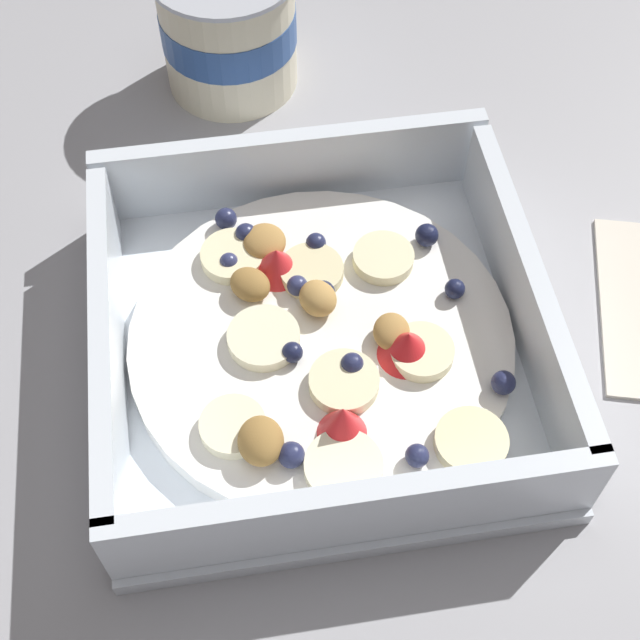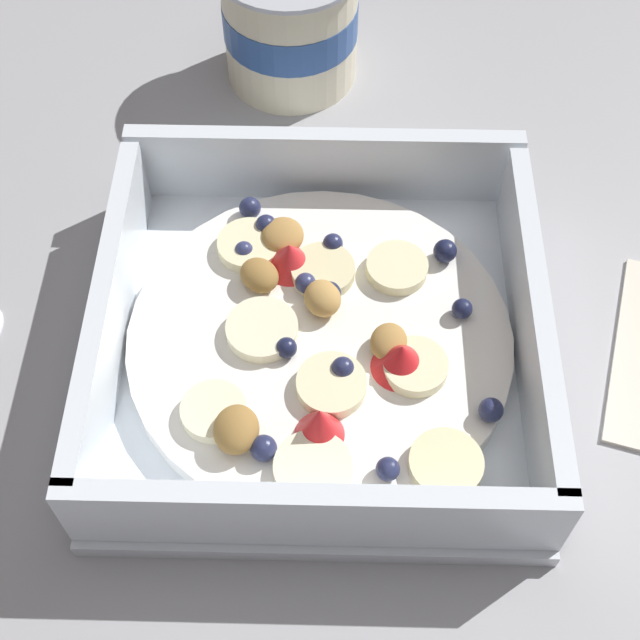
# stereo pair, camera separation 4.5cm
# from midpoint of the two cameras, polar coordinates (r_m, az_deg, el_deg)

# --- Properties ---
(ground_plane) EXTENTS (2.40, 2.40, 0.00)m
(ground_plane) POSITION_cam_midpoint_polar(r_m,az_deg,el_deg) (0.47, -3.62, -2.76)
(ground_plane) COLOR #9E9EA3
(fruit_bowl) EXTENTS (0.22, 0.22, 0.06)m
(fruit_bowl) POSITION_cam_midpoint_polar(r_m,az_deg,el_deg) (0.46, -2.75, -1.18)
(fruit_bowl) COLOR white
(fruit_bowl) RESTS_ON ground
(yogurt_cup) EXTENTS (0.09, 0.09, 0.08)m
(yogurt_cup) POSITION_cam_midpoint_polar(r_m,az_deg,el_deg) (0.60, -8.12, 17.90)
(yogurt_cup) COLOR beige
(yogurt_cup) RESTS_ON ground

